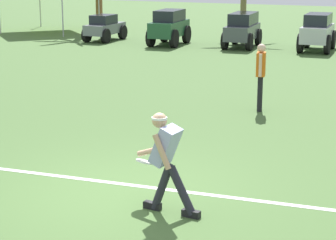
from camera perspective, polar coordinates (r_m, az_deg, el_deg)
name	(u,v)px	position (r m, az deg, el deg)	size (l,w,h in m)	color
ground_plane	(120,192)	(10.05, -4.20, -6.31)	(80.00, 80.00, 0.00)	#42632F
field_line_paint	(130,185)	(10.35, -3.31, -5.66)	(24.74, 0.11, 0.01)	white
frisbee_thrower	(166,158)	(9.04, -0.16, -3.29)	(1.08, 0.55, 1.42)	#23232D
frisbee_in_flight	(145,162)	(9.48, -2.06, -3.64)	(0.35, 0.35, 0.09)	white
teammate_midfield	(261,71)	(15.21, 8.08, 4.27)	(0.26, 0.50, 1.56)	black
parked_car_slot_a	(105,27)	(28.14, -5.55, 8.04)	(1.11, 2.21, 1.10)	slate
parked_car_slot_b	(169,26)	(26.67, 0.10, 8.15)	(1.26, 2.39, 1.40)	#235133
parked_car_slot_c	(243,29)	(26.13, 6.51, 7.90)	(1.27, 2.45, 1.34)	#474C51
parked_car_slot_d	(317,31)	(25.57, 12.89, 7.55)	(1.23, 2.38, 1.40)	#B7BABF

